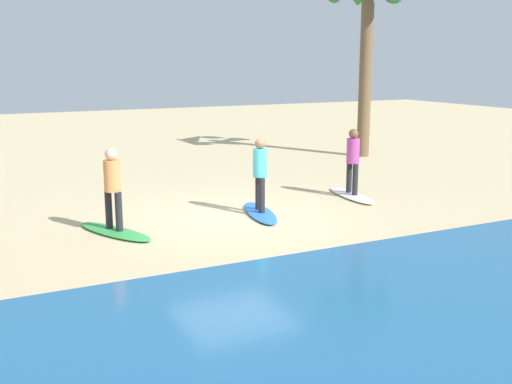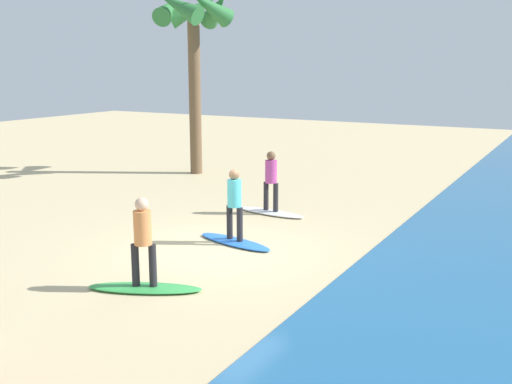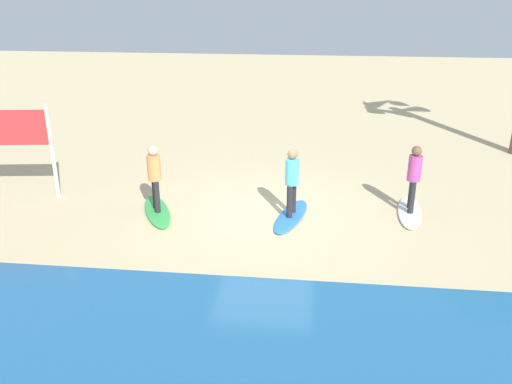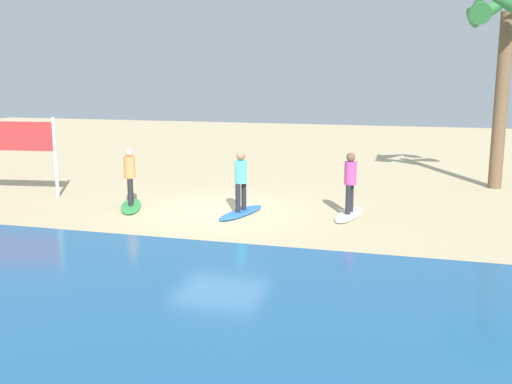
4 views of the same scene
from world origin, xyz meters
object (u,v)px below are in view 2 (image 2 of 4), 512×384
Objects in this scene: surfer_white at (271,177)px; surfer_blue at (234,199)px; surfboard_white at (271,212)px; surfboard_green at (145,288)px; palm_tree at (193,26)px; surfboard_blue at (235,242)px; surfer_green at (143,235)px.

surfer_white and surfer_blue have the same top height.
surfboard_white is 1.00× the size of surfboard_green.
surfer_blue is 10.27m from palm_tree.
surfboard_blue is (2.89, 0.58, 0.00)m from surfboard_white.
surfboard_white is 2.95m from surfboard_blue.
surfboard_blue is 0.99m from surfer_blue.
surfboard_blue is 0.31× the size of palm_tree.
surfboard_green is at bearing -75.60° from surfboard_blue.
surfer_white is 0.78× the size of surfboard_blue.
palm_tree is at bearing 148.62° from surfboard_white.
surfer_white is at bearing -173.94° from surfer_green.
surfboard_blue is (2.89, 0.58, -0.99)m from surfer_white.
surfboard_green is 0.31× the size of palm_tree.
surfboard_green is 13.19m from palm_tree.
surfboard_blue is at bearing 39.90° from palm_tree.
surfer_white reaches higher than surfboard_green.
surfer_white is 1.00× the size of surfer_blue.
palm_tree reaches higher than surfboard_blue.
surfer_green is at bearing 57.10° from surfboard_green.
surfer_white is 0.78× the size of surfboard_green.
surfer_white is 0.24× the size of palm_tree.
surfer_blue is at bearing 67.29° from surfboard_green.
surfboard_green is 1.28× the size of surfer_green.
palm_tree is at bearing 96.06° from surfboard_green.
surfboard_blue is 1.28× the size of surfer_green.
surfer_blue is 3.30m from surfer_green.
surfboard_blue is at bearing 11.38° from surfer_white.
surfboard_blue is at bearing 67.29° from surfboard_green.
surfboard_white is at bearing 114.47° from surfboard_blue.
surfer_white is at bearing 72.04° from surfboard_green.
surfboard_white is at bearing 51.74° from palm_tree.
surfboard_green is at bearing 6.06° from surfer_white.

